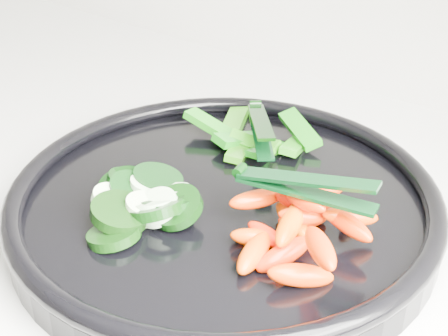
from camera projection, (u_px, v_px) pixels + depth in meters
The scene contains 6 objects.
veggie_tray at pixel (224, 202), 0.55m from camera, with size 0.43×0.43×0.04m.
cucumber_pile at pixel (141, 197), 0.53m from camera, with size 0.13×0.13×0.04m.
carrot_pile at pixel (300, 224), 0.48m from camera, with size 0.13×0.16×0.06m.
pepper_pile at pixel (254, 137), 0.63m from camera, with size 0.14×0.11×0.04m.
tong_carrot at pixel (301, 185), 0.47m from camera, with size 0.11×0.04×0.02m.
tong_pepper at pixel (260, 125), 0.61m from camera, with size 0.09×0.09×0.02m.
Camera 1 is at (0.99, 1.30, 1.25)m, focal length 50.00 mm.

